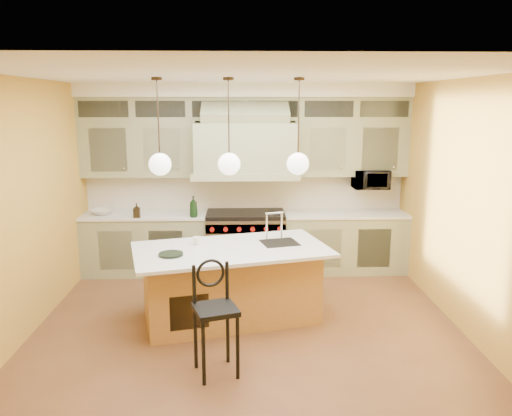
{
  "coord_description": "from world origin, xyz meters",
  "views": [
    {
      "loc": [
        -0.07,
        -5.37,
        2.62
      ],
      "look_at": [
        0.12,
        0.7,
        1.33
      ],
      "focal_mm": 35.0,
      "sensor_mm": 36.0,
      "label": 1
    }
  ],
  "objects_px": {
    "kitchen_island": "(231,282)",
    "microwave": "(371,179)",
    "range": "(246,242)",
    "counter_stool": "(215,311)"
  },
  "relations": [
    {
      "from": "kitchen_island",
      "to": "microwave",
      "type": "distance_m",
      "value": 3.0
    },
    {
      "from": "range",
      "to": "counter_stool",
      "type": "height_order",
      "value": "counter_stool"
    },
    {
      "from": "range",
      "to": "microwave",
      "type": "bearing_deg",
      "value": 3.12
    },
    {
      "from": "kitchen_island",
      "to": "microwave",
      "type": "bearing_deg",
      "value": 26.29
    },
    {
      "from": "counter_stool",
      "to": "microwave",
      "type": "xyz_separation_m",
      "value": [
        2.28,
        3.09,
        0.81
      ]
    },
    {
      "from": "microwave",
      "to": "counter_stool",
      "type": "bearing_deg",
      "value": -126.41
    },
    {
      "from": "kitchen_island",
      "to": "microwave",
      "type": "xyz_separation_m",
      "value": [
        2.15,
        1.85,
        0.98
      ]
    },
    {
      "from": "counter_stool",
      "to": "microwave",
      "type": "relative_size",
      "value": 2.08
    },
    {
      "from": "range",
      "to": "microwave",
      "type": "distance_m",
      "value": 2.18
    },
    {
      "from": "microwave",
      "to": "kitchen_island",
      "type": "bearing_deg",
      "value": -139.31
    }
  ]
}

